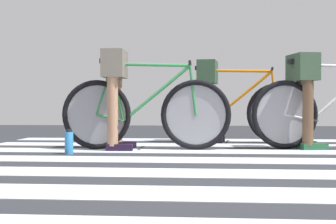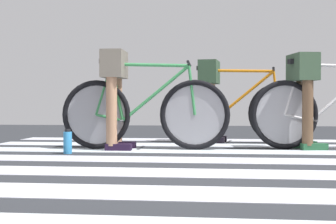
# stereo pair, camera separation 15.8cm
# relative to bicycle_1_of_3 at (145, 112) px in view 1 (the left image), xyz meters

# --- Properties ---
(ground) EXTENTS (18.00, 14.00, 0.02)m
(ground) POSITION_rel_bicycle_1_of_3_xyz_m (0.89, -1.42, -0.40)
(ground) COLOR #292B2F
(crosswalk_markings) EXTENTS (5.43, 5.77, 0.00)m
(crosswalk_markings) POSITION_rel_bicycle_1_of_3_xyz_m (0.88, -1.29, -0.38)
(crosswalk_markings) COLOR silver
(crosswalk_markings) RESTS_ON ground
(bicycle_1_of_3) EXTENTS (1.74, 0.52, 0.93)m
(bicycle_1_of_3) POSITION_rel_bicycle_1_of_3_xyz_m (0.00, 0.00, 0.00)
(bicycle_1_of_3) COLOR black
(bicycle_1_of_3) RESTS_ON ground
(cyclist_1_of_3) EXTENTS (0.32, 0.42, 1.02)m
(cyclist_1_of_3) POSITION_rel_bicycle_1_of_3_xyz_m (-0.31, -0.01, 0.27)
(cyclist_1_of_3) COLOR #A87A5B
(cyclist_1_of_3) RESTS_ON ground
(bicycle_2_of_3) EXTENTS (1.71, 0.57, 0.93)m
(bicycle_2_of_3) POSITION_rel_bicycle_1_of_3_xyz_m (1.93, 0.30, 0.00)
(bicycle_2_of_3) COLOR black
(bicycle_2_of_3) RESTS_ON ground
(cyclist_2_of_3) EXTENTS (0.38, 0.45, 0.99)m
(cyclist_2_of_3) POSITION_rel_bicycle_1_of_3_xyz_m (1.62, 0.24, 0.25)
(cyclist_2_of_3) COLOR brown
(cyclist_2_of_3) RESTS_ON ground
(bicycle_3_of_3) EXTENTS (1.73, 0.52, 0.93)m
(bicycle_3_of_3) POSITION_rel_bicycle_1_of_3_xyz_m (0.95, 1.01, 0.00)
(bicycle_3_of_3) COLOR black
(bicycle_3_of_3) RESTS_ON ground
(cyclist_3_of_3) EXTENTS (0.35, 0.43, 1.00)m
(cyclist_3_of_3) POSITION_rel_bicycle_1_of_3_xyz_m (0.64, 1.04, 0.26)
(cyclist_3_of_3) COLOR #A87A5B
(cyclist_3_of_3) RESTS_ON ground
(water_bottle) EXTENTS (0.08, 0.08, 0.23)m
(water_bottle) POSITION_rel_bicycle_1_of_3_xyz_m (-0.66, -0.48, -0.28)
(water_bottle) COLOR #348FD2
(water_bottle) RESTS_ON ground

